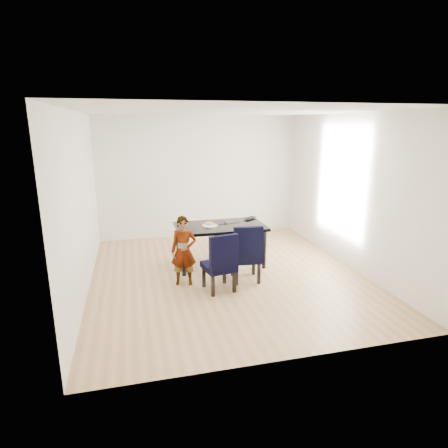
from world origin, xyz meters
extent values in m
cube|color=tan|center=(0.00, 0.00, -0.01)|extent=(4.50, 5.00, 0.01)
cube|color=white|center=(0.00, 0.00, 2.71)|extent=(4.50, 5.00, 0.01)
cube|color=white|center=(0.00, 2.50, 1.35)|extent=(4.50, 0.01, 2.70)
cube|color=silver|center=(0.00, -2.50, 1.35)|extent=(4.50, 0.01, 2.70)
cube|color=silver|center=(-2.25, 0.00, 1.35)|extent=(0.01, 5.00, 2.70)
cube|color=silver|center=(2.25, 0.00, 1.35)|extent=(0.01, 5.00, 2.70)
cube|color=black|center=(0.00, 0.50, 0.38)|extent=(1.60, 0.90, 0.75)
cube|color=black|center=(-0.27, -0.55, 0.47)|extent=(0.52, 0.54, 0.94)
cube|color=black|center=(0.24, -0.28, 0.48)|extent=(0.51, 0.52, 0.96)
imported|color=#FFA115|center=(-0.76, -0.21, 0.56)|extent=(0.46, 0.35, 1.12)
cylinder|color=white|center=(-0.19, 0.50, 0.76)|extent=(0.36, 0.36, 0.02)
ellipsoid|color=#CD9449|center=(-0.20, 0.51, 0.79)|extent=(0.16, 0.12, 0.06)
imported|color=black|center=(0.64, 0.84, 0.76)|extent=(0.37, 0.35, 0.02)
torus|color=black|center=(0.08, 0.55, 0.75)|extent=(0.20, 0.20, 0.01)
camera|label=1|loc=(-1.50, -5.81, 2.50)|focal=30.00mm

